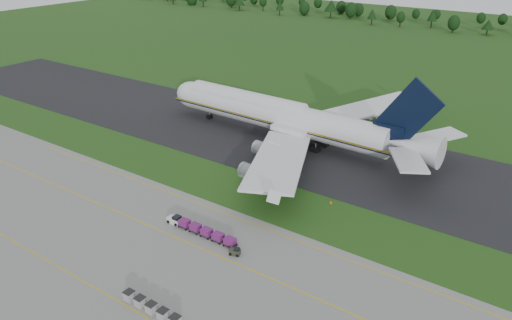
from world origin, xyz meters
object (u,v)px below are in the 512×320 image
Objects in this scene: baggage_train at (200,229)px; utility_cart at (235,252)px; uld_row at (151,308)px; edge_markers at (291,190)px; aircraft at (283,116)px.

baggage_train is 9.58m from utility_cart.
uld_row reaches higher than utility_cart.
edge_markers is at bearing 93.26° from uld_row.
utility_cart is at bearing -9.37° from baggage_train.
aircraft reaches higher than uld_row.
baggage_train is 21.75m from uld_row.
utility_cart is at bearing -66.77° from aircraft.
uld_row reaches higher than edge_markers.
baggage_train is at bearing 170.63° from utility_cart.
uld_row is at bearing -73.77° from aircraft.
utility_cart is 18.74m from uld_row.
baggage_train is at bearing 111.47° from uld_row.
baggage_train reaches higher than utility_cart.
baggage_train is at bearing -102.75° from edge_markers.
uld_row is at bearing -68.53° from baggage_train.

